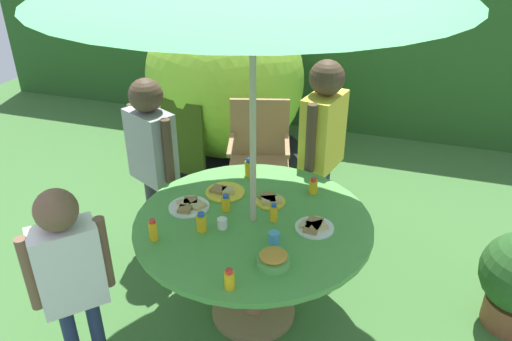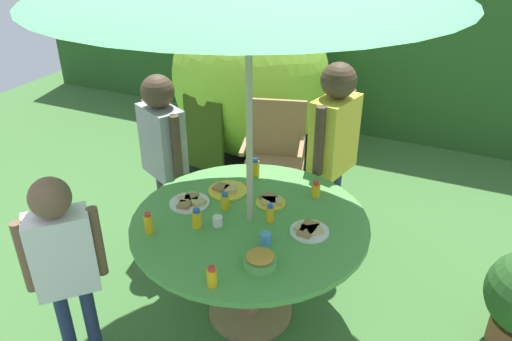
# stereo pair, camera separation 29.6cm
# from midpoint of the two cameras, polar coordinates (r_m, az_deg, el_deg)

# --- Properties ---
(ground_plane) EXTENTS (10.00, 10.00, 0.02)m
(ground_plane) POSITION_cam_midpoint_polar(r_m,az_deg,el_deg) (3.40, -2.88, -16.11)
(ground_plane) COLOR #3D6B33
(hedge_backdrop) EXTENTS (9.00, 0.70, 1.88)m
(hedge_backdrop) POSITION_cam_midpoint_polar(r_m,az_deg,el_deg) (5.94, 8.94, 14.13)
(hedge_backdrop) COLOR #285623
(hedge_backdrop) RESTS_ON ground_plane
(garden_table) EXTENTS (1.40, 1.40, 0.73)m
(garden_table) POSITION_cam_midpoint_polar(r_m,az_deg,el_deg) (3.01, -3.16, -7.84)
(garden_table) COLOR #93704C
(garden_table) RESTS_ON ground_plane
(wooden_chair) EXTENTS (0.60, 0.58, 0.96)m
(wooden_chair) POSITION_cam_midpoint_polar(r_m,az_deg,el_deg) (4.15, -1.66, 2.09)
(wooden_chair) COLOR #93704C
(wooden_chair) RESTS_ON ground_plane
(dome_tent) EXTENTS (1.92, 1.92, 1.62)m
(dome_tent) POSITION_cam_midpoint_polar(r_m,az_deg,el_deg) (5.08, -5.30, 10.31)
(dome_tent) COLOR #8CC633
(dome_tent) RESTS_ON ground_plane
(child_in_yellow_shirt) EXTENTS (0.29, 0.48, 1.45)m
(child_in_yellow_shirt) POSITION_cam_midpoint_polar(r_m,az_deg,el_deg) (3.57, 5.37, 4.38)
(child_in_yellow_shirt) COLOR navy
(child_in_yellow_shirt) RESTS_ON ground_plane
(child_in_grey_shirt) EXTENTS (0.42, 0.33, 1.36)m
(child_in_grey_shirt) POSITION_cam_midpoint_polar(r_m,az_deg,el_deg) (3.58, -14.24, 2.62)
(child_in_grey_shirt) COLOR #3F3F47
(child_in_grey_shirt) RESTS_ON ground_plane
(child_in_white_shirt) EXTENTS (0.34, 0.35, 1.22)m
(child_in_white_shirt) POSITION_cam_midpoint_polar(r_m,az_deg,el_deg) (2.73, -23.66, -10.20)
(child_in_white_shirt) COLOR navy
(child_in_white_shirt) RESTS_ON ground_plane
(snack_bowl) EXTENTS (0.17, 0.17, 0.08)m
(snack_bowl) POSITION_cam_midpoint_polar(r_m,az_deg,el_deg) (2.57, -1.34, -10.21)
(snack_bowl) COLOR #66B259
(snack_bowl) RESTS_ON garden_table
(plate_back_edge) EXTENTS (0.25, 0.25, 0.03)m
(plate_back_edge) POSITION_cam_midpoint_polar(r_m,az_deg,el_deg) (3.19, -6.29, -2.50)
(plate_back_edge) COLOR yellow
(plate_back_edge) RESTS_ON garden_table
(plate_far_right) EXTENTS (0.19, 0.19, 0.03)m
(plate_far_right) POSITION_cam_midpoint_polar(r_m,az_deg,el_deg) (3.08, -1.09, -3.51)
(plate_far_right) COLOR yellow
(plate_far_right) RESTS_ON garden_table
(plate_center_front) EXTENTS (0.25, 0.25, 0.03)m
(plate_center_front) POSITION_cam_midpoint_polar(r_m,az_deg,el_deg) (3.07, -10.42, -4.12)
(plate_center_front) COLOR white
(plate_center_front) RESTS_ON garden_table
(plate_front_edge) EXTENTS (0.22, 0.22, 0.03)m
(plate_front_edge) POSITION_cam_midpoint_polar(r_m,az_deg,el_deg) (2.85, 3.72, -6.52)
(plate_front_edge) COLOR white
(plate_front_edge) RESTS_ON garden_table
(juice_bottle_near_left) EXTENTS (0.04, 0.04, 0.11)m
(juice_bottle_near_left) POSITION_cam_midpoint_polar(r_m,az_deg,el_deg) (2.89, -0.89, -4.96)
(juice_bottle_near_left) COLOR yellow
(juice_bottle_near_left) RESTS_ON garden_table
(juice_bottle_near_right) EXTENTS (0.05, 0.05, 0.13)m
(juice_bottle_near_right) POSITION_cam_midpoint_polar(r_m,az_deg,el_deg) (2.82, -14.69, -6.75)
(juice_bottle_near_right) COLOR yellow
(juice_bottle_near_right) RESTS_ON garden_table
(juice_bottle_far_left) EXTENTS (0.05, 0.05, 0.10)m
(juice_bottle_far_left) POSITION_cam_midpoint_polar(r_m,az_deg,el_deg) (3.17, 3.93, -1.88)
(juice_bottle_far_left) COLOR yellow
(juice_bottle_far_left) RESTS_ON garden_table
(juice_bottle_center_back) EXTENTS (0.05, 0.05, 0.11)m
(juice_bottle_center_back) POSITION_cam_midpoint_polar(r_m,az_deg,el_deg) (3.00, -6.30, -3.83)
(juice_bottle_center_back) COLOR yellow
(juice_bottle_center_back) RESTS_ON garden_table
(juice_bottle_mid_left) EXTENTS (0.05, 0.05, 0.11)m
(juice_bottle_mid_left) POSITION_cam_midpoint_polar(r_m,az_deg,el_deg) (2.44, -6.61, -12.44)
(juice_bottle_mid_left) COLOR yellow
(juice_bottle_mid_left) RESTS_ON garden_table
(juice_bottle_mid_right) EXTENTS (0.06, 0.06, 0.12)m
(juice_bottle_mid_right) POSITION_cam_midpoint_polar(r_m,az_deg,el_deg) (3.36, -3.32, 0.22)
(juice_bottle_mid_right) COLOR yellow
(juice_bottle_mid_right) RESTS_ON garden_table
(juice_bottle_spot_a) EXTENTS (0.06, 0.06, 0.12)m
(juice_bottle_spot_a) POSITION_cam_midpoint_polar(r_m,az_deg,el_deg) (2.84, -9.26, -5.99)
(juice_bottle_spot_a) COLOR yellow
(juice_bottle_spot_a) RESTS_ON garden_table
(cup_near) EXTENTS (0.06, 0.06, 0.06)m
(cup_near) POSITION_cam_midpoint_polar(r_m,az_deg,el_deg) (2.86, -6.87, -6.12)
(cup_near) COLOR white
(cup_near) RESTS_ON garden_table
(cup_far) EXTENTS (0.06, 0.06, 0.07)m
(cup_far) POSITION_cam_midpoint_polar(r_m,az_deg,el_deg) (2.72, -1.04, -7.82)
(cup_far) COLOR #4C99D8
(cup_far) RESTS_ON garden_table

